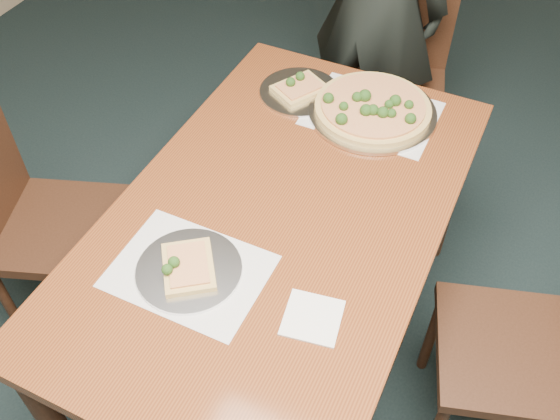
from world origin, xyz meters
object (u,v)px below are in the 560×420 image
at_px(chair_far, 397,68).
at_px(slice_plate_far, 300,90).
at_px(slice_plate_near, 188,268).
at_px(chair_left, 31,213).
at_px(chair_right, 544,343).
at_px(pizza_pan, 372,109).
at_px(dining_table, 280,231).

bearing_deg(chair_far, slice_plate_far, -120.75).
bearing_deg(slice_plate_far, slice_plate_near, -86.26).
bearing_deg(slice_plate_far, chair_left, -133.18).
distance_m(chair_left, slice_plate_near, 0.77).
bearing_deg(slice_plate_far, chair_right, -25.92).
height_order(chair_far, chair_left, same).
bearing_deg(pizza_pan, dining_table, -99.71).
xyz_separation_m(chair_right, slice_plate_near, (-0.93, -0.36, 0.25)).
relative_size(chair_far, chair_right, 1.00).
height_order(chair_left, slice_plate_near, chair_left).
xyz_separation_m(chair_right, pizza_pan, (-0.71, 0.47, 0.26)).
distance_m(chair_left, pizza_pan, 1.20).
bearing_deg(chair_far, chair_left, -136.98).
relative_size(chair_left, slice_plate_near, 3.25).
bearing_deg(chair_left, dining_table, -98.03).
relative_size(dining_table, slice_plate_far, 5.36).
relative_size(dining_table, chair_right, 1.65).
height_order(chair_far, pizza_pan, chair_far).
distance_m(dining_table, chair_right, 0.82).
bearing_deg(pizza_pan, chair_left, -142.88).
bearing_deg(dining_table, slice_plate_far, 108.50).
height_order(slice_plate_near, slice_plate_far, same).
distance_m(chair_right, pizza_pan, 0.90).
bearing_deg(chair_right, slice_plate_near, -86.20).
bearing_deg(dining_table, slice_plate_near, -112.08).
bearing_deg(chair_right, chair_far, -161.34).
xyz_separation_m(dining_table, chair_far, (0.00, 1.16, -0.14)).
distance_m(dining_table, chair_left, 0.88).
relative_size(dining_table, chair_far, 1.65).
bearing_deg(slice_plate_near, slice_plate_far, 93.74).
distance_m(chair_far, slice_plate_far, 0.70).
height_order(dining_table, slice_plate_far, slice_plate_far).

